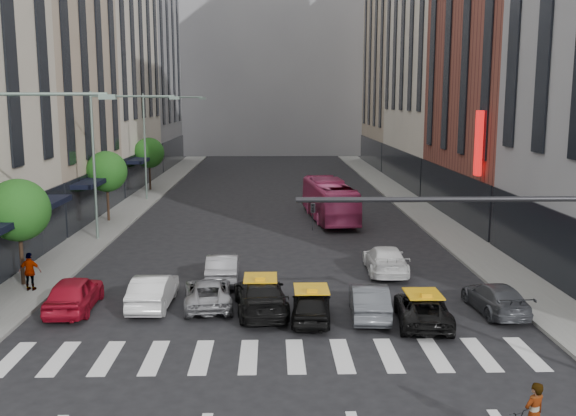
{
  "coord_description": "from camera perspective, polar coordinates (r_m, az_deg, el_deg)",
  "views": [
    {
      "loc": [
        -0.2,
        -19.24,
        8.66
      ],
      "look_at": [
        0.53,
        8.24,
        4.0
      ],
      "focal_mm": 40.0,
      "sensor_mm": 36.0,
      "label": 1
    }
  ],
  "objects": [
    {
      "name": "ground",
      "position": [
        21.1,
        -0.86,
        -14.61
      ],
      "size": [
        160.0,
        160.0,
        0.0
      ],
      "primitive_type": "plane",
      "color": "black",
      "rests_on": "ground"
    },
    {
      "name": "sidewalk_left",
      "position": [
        51.24,
        -14.23,
        -0.32
      ],
      "size": [
        3.0,
        96.0,
        0.15
      ],
      "primitive_type": "cube",
      "color": "slate",
      "rests_on": "ground"
    },
    {
      "name": "sidewalk_right",
      "position": [
        51.33,
        11.68,
        -0.21
      ],
      "size": [
        3.0,
        96.0,
        0.15
      ],
      "primitive_type": "cube",
      "color": "slate",
      "rests_on": "ground"
    },
    {
      "name": "building_left_b",
      "position": [
        50.25,
        -21.61,
        12.78
      ],
      "size": [
        8.0,
        16.0,
        24.0
      ],
      "primitive_type": "cube",
      "color": "tan",
      "rests_on": "ground"
    },
    {
      "name": "building_left_c",
      "position": [
        68.01,
        -16.56,
        17.13
      ],
      "size": [
        8.0,
        20.0,
        36.0
      ],
      "primitive_type": "cube",
      "color": "beige",
      "rests_on": "ground"
    },
    {
      "name": "building_left_d",
      "position": [
        86.13,
        -13.14,
        13.6
      ],
      "size": [
        8.0,
        18.0,
        30.0
      ],
      "primitive_type": "cube",
      "color": "gray",
      "rests_on": "ground"
    },
    {
      "name": "building_right_b",
      "position": [
        49.53,
        19.42,
        14.12
      ],
      "size": [
        8.0,
        18.0,
        26.0
      ],
      "primitive_type": "cube",
      "color": "brown",
      "rests_on": "ground"
    },
    {
      "name": "building_right_d",
      "position": [
        86.14,
        10.27,
        13.03
      ],
      "size": [
        8.0,
        18.0,
        28.0
      ],
      "primitive_type": "cube",
      "color": "tan",
      "rests_on": "ground"
    },
    {
      "name": "building_far",
      "position": [
        104.66,
        -1.45,
        14.74
      ],
      "size": [
        30.0,
        10.0,
        36.0
      ],
      "primitive_type": "cube",
      "color": "gray",
      "rests_on": "ground"
    },
    {
      "name": "tree_near",
      "position": [
        31.85,
        -22.85,
        -0.19
      ],
      "size": [
        2.88,
        2.88,
        4.95
      ],
      "color": "black",
      "rests_on": "sidewalk_left"
    },
    {
      "name": "tree_mid",
      "position": [
        46.97,
        -15.83,
        3.14
      ],
      "size": [
        2.88,
        2.88,
        4.95
      ],
      "color": "black",
      "rests_on": "sidewalk_left"
    },
    {
      "name": "tree_far",
      "position": [
        62.53,
        -12.25,
        4.81
      ],
      "size": [
        2.88,
        2.88,
        4.95
      ],
      "color": "black",
      "rests_on": "sidewalk_left"
    },
    {
      "name": "streetlamp_mid",
      "position": [
        40.55,
        -15.63,
        5.37
      ],
      "size": [
        5.38,
        0.25,
        9.0
      ],
      "color": "gray",
      "rests_on": "sidewalk_left"
    },
    {
      "name": "streetlamp_far",
      "position": [
        56.18,
        -11.69,
        6.61
      ],
      "size": [
        5.38,
        0.25,
        9.0
      ],
      "color": "gray",
      "rests_on": "sidewalk_left"
    },
    {
      "name": "traffic_signal",
      "position": [
        20.31,
        21.42,
        -2.95
      ],
      "size": [
        10.1,
        0.2,
        6.0
      ],
      "color": "black",
      "rests_on": "ground"
    },
    {
      "name": "liberty_sign",
      "position": [
        41.36,
        16.59,
        5.54
      ],
      "size": [
        0.3,
        0.7,
        4.0
      ],
      "color": "red",
      "rests_on": "ground"
    },
    {
      "name": "car_red",
      "position": [
        28.2,
        -18.48,
        -7.2
      ],
      "size": [
        1.9,
        4.39,
        1.48
      ],
      "primitive_type": "imported",
      "rotation": [
        0.0,
        0.0,
        3.18
      ],
      "color": "maroon",
      "rests_on": "ground"
    },
    {
      "name": "car_white_front",
      "position": [
        27.84,
        -11.89,
        -7.2
      ],
      "size": [
        1.58,
        4.29,
        1.4
      ],
      "primitive_type": "imported",
      "rotation": [
        0.0,
        0.0,
        3.12
      ],
      "color": "silver",
      "rests_on": "ground"
    },
    {
      "name": "car_silver",
      "position": [
        27.55,
        -7.13,
        -7.49
      ],
      "size": [
        2.41,
        4.44,
        1.18
      ],
      "primitive_type": "imported",
      "rotation": [
        0.0,
        0.0,
        3.25
      ],
      "color": "gray",
      "rests_on": "ground"
    },
    {
      "name": "taxi_left",
      "position": [
        26.6,
        -2.45,
        -7.75
      ],
      "size": [
        2.54,
        5.16,
        1.44
      ],
      "primitive_type": "imported",
      "rotation": [
        0.0,
        0.0,
        3.25
      ],
      "color": "black",
      "rests_on": "ground"
    },
    {
      "name": "taxi_center",
      "position": [
        25.61,
        2.08,
        -8.63
      ],
      "size": [
        1.79,
        3.87,
        1.28
      ],
      "primitive_type": "imported",
      "rotation": [
        0.0,
        0.0,
        3.07
      ],
      "color": "black",
      "rests_on": "ground"
    },
    {
      "name": "car_grey_mid",
      "position": [
        26.27,
        7.22,
        -8.14
      ],
      "size": [
        1.72,
        4.24,
        1.37
      ],
      "primitive_type": "imported",
      "rotation": [
        0.0,
        0.0,
        3.07
      ],
      "color": "#44484D",
      "rests_on": "ground"
    },
    {
      "name": "taxi_right",
      "position": [
        25.82,
        11.88,
        -8.79
      ],
      "size": [
        2.43,
        4.48,
        1.19
      ],
      "primitive_type": "imported",
      "rotation": [
        0.0,
        0.0,
        3.03
      ],
      "color": "black",
      "rests_on": "ground"
    },
    {
      "name": "car_grey_curb",
      "position": [
        27.93,
        17.95,
        -7.61
      ],
      "size": [
        1.96,
        4.3,
        1.22
      ],
      "primitive_type": "imported",
      "rotation": [
        0.0,
        0.0,
        3.2
      ],
      "color": "#3E4045",
      "rests_on": "ground"
    },
    {
      "name": "car_row2_left",
      "position": [
        31.02,
        -5.83,
        -5.31
      ],
      "size": [
        1.59,
        4.25,
        1.39
      ],
      "primitive_type": "imported",
      "rotation": [
        0.0,
        0.0,
        3.17
      ],
      "color": "#96959A",
      "rests_on": "ground"
    },
    {
      "name": "car_row2_right",
      "position": [
        32.8,
        8.66,
        -4.56
      ],
      "size": [
        2.1,
        4.81,
        1.38
      ],
      "primitive_type": "imported",
      "rotation": [
        0.0,
        0.0,
        3.1
      ],
      "color": "white",
      "rests_on": "ground"
    },
    {
      "name": "bus",
      "position": [
        46.6,
        3.7,
        0.7
      ],
      "size": [
        3.4,
        10.57,
        2.89
      ],
      "primitive_type": "imported",
      "rotation": [
        0.0,
        0.0,
        3.24
      ],
      "color": "#B9366A",
      "rests_on": "ground"
    },
    {
      "name": "rider",
      "position": [
        17.25,
        21.16,
        -14.7
      ],
      "size": [
        0.71,
        0.6,
        1.63
      ],
      "primitive_type": "imported",
      "rotation": [
        0.0,
        0.0,
        3.57
      ],
      "color": "gray",
      "rests_on": "motorcycle"
    },
    {
      "name": "pedestrian_far",
      "position": [
        31.21,
        -21.95,
        -5.27
      ],
      "size": [
        1.04,
        0.48,
        1.73
      ],
      "primitive_type": "imported",
      "rotation": [
        0.0,
        0.0,
        3.09
      ],
      "color": "gray",
      "rests_on": "sidewalk_left"
    }
  ]
}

